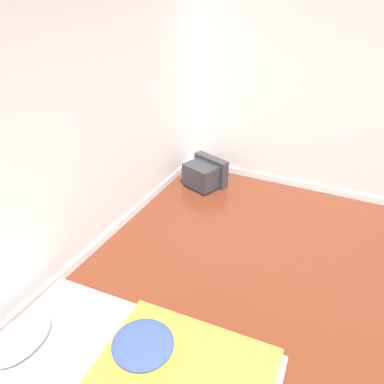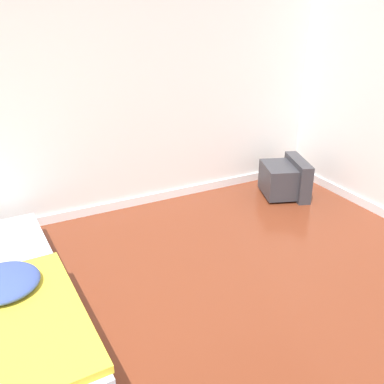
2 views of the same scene
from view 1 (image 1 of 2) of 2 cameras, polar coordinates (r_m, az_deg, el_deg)
ground_plane at (r=3.29m, az=19.70°, el=-25.41°), size 20.00×20.00×0.00m
wall_back at (r=3.37m, az=-23.11°, el=4.35°), size 8.20×0.08×2.60m
wall_right at (r=5.08m, az=27.08°, el=11.65°), size 0.08×7.47×2.60m
mattress_bed at (r=3.04m, az=-9.36°, el=-25.35°), size 1.11×2.12×0.36m
crt_tv at (r=5.31m, az=1.97°, el=2.84°), size 0.57×0.62×0.40m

